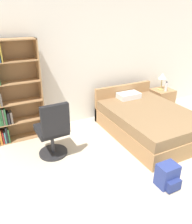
# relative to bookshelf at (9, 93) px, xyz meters

# --- Properties ---
(wall_back) EXTENTS (9.00, 0.06, 2.60)m
(wall_back) POSITION_rel_bookshelf_xyz_m (1.90, 0.24, 0.35)
(wall_back) COLOR white
(wall_back) RESTS_ON ground_plane
(bookshelf) EXTENTS (0.91, 0.29, 1.88)m
(bookshelf) POSITION_rel_bookshelf_xyz_m (0.00, 0.00, 0.00)
(bookshelf) COLOR #AD7F51
(bookshelf) RESTS_ON ground_plane
(bed) EXTENTS (1.46, 2.01, 0.77)m
(bed) POSITION_rel_bookshelf_xyz_m (2.46, -0.94, -0.68)
(bed) COLOR #AD7F51
(bed) RESTS_ON ground_plane
(office_chair) EXTENTS (0.50, 0.58, 1.03)m
(office_chair) POSITION_rel_bookshelf_xyz_m (0.51, -0.91, -0.45)
(office_chair) COLOR #232326
(office_chair) RESTS_ON ground_plane
(nightstand) EXTENTS (0.52, 0.49, 0.51)m
(nightstand) POSITION_rel_bookshelf_xyz_m (3.59, -0.10, -0.69)
(nightstand) COLOR #AD7F51
(nightstand) RESTS_ON ground_plane
(table_lamp) EXTENTS (0.21, 0.21, 0.42)m
(table_lamp) POSITION_rel_bookshelf_xyz_m (3.55, -0.07, -0.12)
(table_lamp) COLOR tan
(table_lamp) RESTS_ON nightstand
(water_bottle) EXTENTS (0.07, 0.07, 0.24)m
(water_bottle) POSITION_rel_bookshelf_xyz_m (3.57, -0.22, -0.32)
(water_bottle) COLOR silver
(water_bottle) RESTS_ON nightstand
(backpack_blue) EXTENTS (0.29, 0.29, 0.35)m
(backpack_blue) POSITION_rel_bookshelf_xyz_m (1.73, -2.31, -0.78)
(backpack_blue) COLOR navy
(backpack_blue) RESTS_ON ground_plane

